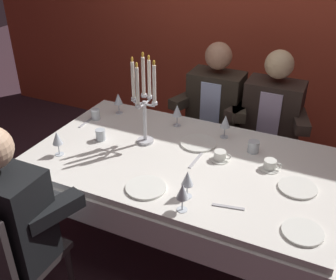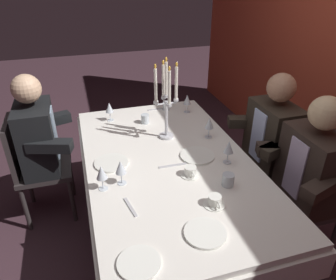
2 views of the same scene
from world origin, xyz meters
name	(u,v)px [view 1 (image 1 of 2)]	position (x,y,z in m)	size (l,w,h in m)	color
ground_plane	(181,245)	(0.00, 0.00, 0.00)	(12.00, 12.00, 0.00)	#3D272E
back_wall	(259,9)	(0.00, 1.66, 1.35)	(6.00, 0.12, 2.70)	#BB432B
dining_table	(182,174)	(0.00, 0.00, 0.62)	(1.94, 1.14, 0.74)	silver
candelabra	(144,102)	(-0.31, 0.08, 1.04)	(0.19, 0.19, 0.62)	silver
dinner_plate_0	(298,188)	(0.71, -0.02, 0.75)	(0.22, 0.22, 0.01)	white
dinner_plate_1	(198,143)	(0.02, 0.21, 0.75)	(0.24, 0.24, 0.01)	white
dinner_plate_2	(146,188)	(-0.06, -0.38, 0.75)	(0.23, 0.23, 0.01)	white
dinner_plate_3	(303,232)	(0.79, -0.37, 0.75)	(0.20, 0.20, 0.01)	white
wine_glass_0	(118,99)	(-0.70, 0.39, 0.85)	(0.07, 0.07, 0.16)	silver
wine_glass_1	(225,122)	(0.15, 0.37, 0.85)	(0.07, 0.07, 0.16)	silver
wine_glass_2	(187,179)	(0.18, -0.35, 0.85)	(0.07, 0.07, 0.16)	silver
wine_glass_3	(57,139)	(-0.73, -0.30, 0.85)	(0.07, 0.07, 0.16)	silver
wine_glass_4	(177,111)	(-0.22, 0.39, 0.85)	(0.07, 0.07, 0.16)	silver
wine_glass_5	(183,192)	(0.20, -0.46, 0.86)	(0.07, 0.07, 0.16)	silver
water_tumbler_0	(96,114)	(-0.81, 0.22, 0.78)	(0.06, 0.06, 0.08)	silver
water_tumbler_1	(253,147)	(0.38, 0.26, 0.78)	(0.07, 0.07, 0.08)	silver
water_tumbler_2	(101,135)	(-0.60, -0.02, 0.78)	(0.07, 0.07, 0.08)	silver
coffee_cup_0	(220,156)	(0.22, 0.08, 0.77)	(0.13, 0.12, 0.06)	white
coffee_cup_1	(270,165)	(0.52, 0.11, 0.77)	(0.13, 0.12, 0.06)	white
knife_0	(196,160)	(0.08, 0.01, 0.74)	(0.19, 0.02, 0.01)	#B7B7BC
fork_1	(86,122)	(-0.84, 0.14, 0.74)	(0.17, 0.02, 0.01)	#B7B7BC
fork_2	(228,207)	(0.41, -0.34, 0.74)	(0.17, 0.02, 0.01)	#B7B7BC
seated_diner_0	(7,216)	(-0.59, -0.89, 0.74)	(0.63, 0.48, 1.24)	#332C2C
seated_diner_1	(216,103)	(-0.09, 0.89, 0.74)	(0.63, 0.48, 1.24)	#332C2C
seated_diner_2	(272,114)	(0.37, 0.89, 0.74)	(0.63, 0.48, 1.24)	#332C2C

